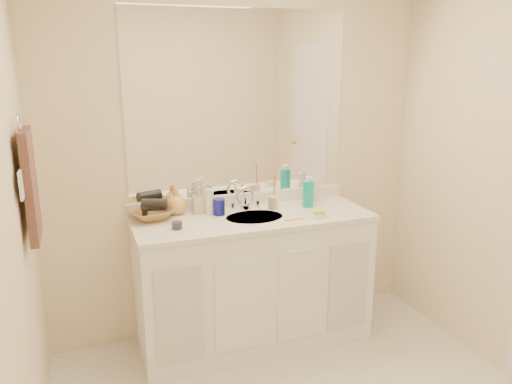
% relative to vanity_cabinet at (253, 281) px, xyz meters
% --- Properties ---
extents(wall_back, '(2.60, 0.02, 2.40)m').
position_rel_vanity_cabinet_xyz_m(wall_back, '(0.00, 0.28, 0.77)').
color(wall_back, '#F8E8C2').
rests_on(wall_back, floor).
extents(wall_left, '(0.02, 2.60, 2.40)m').
position_rel_vanity_cabinet_xyz_m(wall_left, '(-1.30, -1.02, 0.77)').
color(wall_left, '#F8E8C2').
rests_on(wall_left, floor).
extents(vanity_cabinet, '(1.50, 0.55, 0.85)m').
position_rel_vanity_cabinet_xyz_m(vanity_cabinet, '(0.00, 0.00, 0.00)').
color(vanity_cabinet, white).
rests_on(vanity_cabinet, floor).
extents(countertop, '(1.52, 0.57, 0.03)m').
position_rel_vanity_cabinet_xyz_m(countertop, '(0.00, 0.00, 0.44)').
color(countertop, white).
rests_on(countertop, vanity_cabinet).
extents(backsplash, '(1.52, 0.03, 0.08)m').
position_rel_vanity_cabinet_xyz_m(backsplash, '(0.00, 0.26, 0.50)').
color(backsplash, white).
rests_on(backsplash, countertop).
extents(sink_basin, '(0.37, 0.37, 0.02)m').
position_rel_vanity_cabinet_xyz_m(sink_basin, '(0.00, -0.02, 0.44)').
color(sink_basin, beige).
rests_on(sink_basin, countertop).
extents(faucet, '(0.02, 0.02, 0.11)m').
position_rel_vanity_cabinet_xyz_m(faucet, '(0.00, 0.16, 0.51)').
color(faucet, silver).
rests_on(faucet, countertop).
extents(mirror, '(1.48, 0.01, 1.20)m').
position_rel_vanity_cabinet_xyz_m(mirror, '(0.00, 0.27, 1.14)').
color(mirror, white).
rests_on(mirror, wall_back).
extents(blue_mug, '(0.10, 0.10, 0.10)m').
position_rel_vanity_cabinet_xyz_m(blue_mug, '(-0.20, 0.10, 0.51)').
color(blue_mug, navy).
rests_on(blue_mug, countertop).
extents(tan_cup, '(0.08, 0.08, 0.09)m').
position_rel_vanity_cabinet_xyz_m(tan_cup, '(0.17, 0.09, 0.50)').
color(tan_cup, beige).
rests_on(tan_cup, countertop).
extents(toothbrush, '(0.01, 0.04, 0.18)m').
position_rel_vanity_cabinet_xyz_m(toothbrush, '(0.18, 0.09, 0.60)').
color(toothbrush, '#F64074').
rests_on(toothbrush, tan_cup).
extents(mouthwash_bottle, '(0.08, 0.08, 0.18)m').
position_rel_vanity_cabinet_xyz_m(mouthwash_bottle, '(0.42, 0.07, 0.54)').
color(mouthwash_bottle, '#0EA8A2').
rests_on(mouthwash_bottle, countertop).
extents(clear_pump_bottle, '(0.08, 0.08, 0.16)m').
position_rel_vanity_cabinet_xyz_m(clear_pump_bottle, '(0.51, 0.18, 0.54)').
color(clear_pump_bottle, silver).
rests_on(clear_pump_bottle, countertop).
extents(soap_dish, '(0.12, 0.10, 0.01)m').
position_rel_vanity_cabinet_xyz_m(soap_dish, '(0.39, -0.15, 0.46)').
color(soap_dish, white).
rests_on(soap_dish, countertop).
extents(green_soap, '(0.08, 0.07, 0.03)m').
position_rel_vanity_cabinet_xyz_m(green_soap, '(0.39, -0.15, 0.48)').
color(green_soap, '#A8E437').
rests_on(green_soap, soap_dish).
extents(orange_comb, '(0.13, 0.03, 0.01)m').
position_rel_vanity_cabinet_xyz_m(orange_comb, '(0.21, -0.16, 0.46)').
color(orange_comb, yellow).
rests_on(orange_comb, countertop).
extents(dark_jar, '(0.07, 0.07, 0.04)m').
position_rel_vanity_cabinet_xyz_m(dark_jar, '(-0.51, -0.08, 0.48)').
color(dark_jar, '#2E2D33').
rests_on(dark_jar, countertop).
extents(extra_white_bottle, '(0.06, 0.06, 0.17)m').
position_rel_vanity_cabinet_xyz_m(extra_white_bottle, '(-0.25, 0.13, 0.54)').
color(extra_white_bottle, white).
rests_on(extra_white_bottle, countertop).
extents(soap_bottle_white, '(0.09, 0.09, 0.20)m').
position_rel_vanity_cabinet_xyz_m(soap_bottle_white, '(-0.25, 0.18, 0.55)').
color(soap_bottle_white, silver).
rests_on(soap_bottle_white, countertop).
extents(soap_bottle_cream, '(0.08, 0.08, 0.17)m').
position_rel_vanity_cabinet_xyz_m(soap_bottle_cream, '(-0.31, 0.19, 0.54)').
color(soap_bottle_cream, beige).
rests_on(soap_bottle_cream, countertop).
extents(soap_bottle_yellow, '(0.14, 0.14, 0.17)m').
position_rel_vanity_cabinet_xyz_m(soap_bottle_yellow, '(-0.45, 0.21, 0.54)').
color(soap_bottle_yellow, '#DDAA56').
rests_on(soap_bottle_yellow, countertop).
extents(wicker_basket, '(0.32, 0.32, 0.07)m').
position_rel_vanity_cabinet_xyz_m(wicker_basket, '(-0.62, 0.16, 0.49)').
color(wicker_basket, olive).
rests_on(wicker_basket, countertop).
extents(hair_dryer, '(0.17, 0.12, 0.08)m').
position_rel_vanity_cabinet_xyz_m(hair_dryer, '(-0.60, 0.16, 0.54)').
color(hair_dryer, black).
rests_on(hair_dryer, wicker_basket).
extents(towel_ring, '(0.01, 0.11, 0.11)m').
position_rel_vanity_cabinet_xyz_m(towel_ring, '(-1.27, -0.25, 1.12)').
color(towel_ring, silver).
rests_on(towel_ring, wall_left).
extents(hand_towel, '(0.04, 0.32, 0.55)m').
position_rel_vanity_cabinet_xyz_m(hand_towel, '(-1.25, -0.25, 0.82)').
color(hand_towel, '#422923').
rests_on(hand_towel, towel_ring).
extents(switch_plate, '(0.01, 0.08, 0.13)m').
position_rel_vanity_cabinet_xyz_m(switch_plate, '(-1.27, -0.45, 0.88)').
color(switch_plate, white).
rests_on(switch_plate, wall_left).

